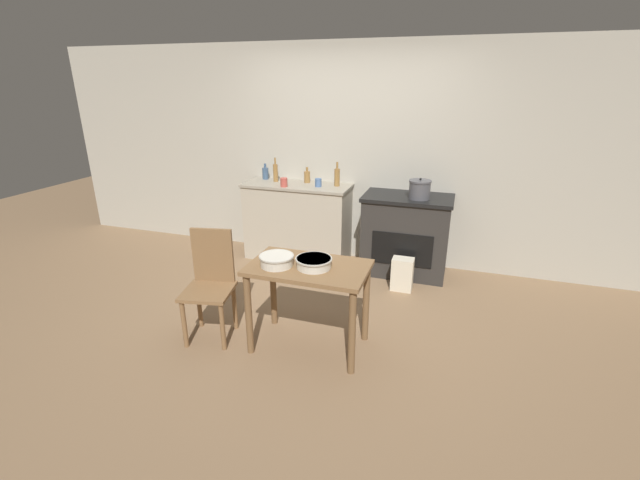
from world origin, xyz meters
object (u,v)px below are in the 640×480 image
Objects in this scene: mixing_bowl_small at (277,260)px; work_table at (309,281)px; flour_sack at (402,274)px; mixing_bowl_large at (314,262)px; cup_center at (318,183)px; bottle_left at (276,172)px; stock_pot at (420,189)px; chair at (210,282)px; bottle_far_left at (265,173)px; stove at (406,235)px; bottle_center_left at (307,177)px; bottle_mid_left at (337,177)px; cup_center_right at (284,182)px.

work_table is at bearing 18.10° from mixing_bowl_small.
mixing_bowl_large reaches higher than flour_sack.
bottle_left is at bearing 170.66° from cup_center.
stock_pot is at bearing -3.12° from cup_center.
cup_center is at bearing 67.05° from chair.
stove is at bearing -5.21° from bottle_far_left.
mixing_bowl_large is (0.92, 0.05, 0.28)m from chair.
bottle_center_left is (-1.37, 0.23, 0.00)m from stock_pot.
work_table is 1.92m from bottle_mid_left.
work_table is 3.29× the size of mixing_bowl_large.
stove is 0.58m from stock_pot.
bottle_far_left reaches higher than mixing_bowl_small.
mixing_bowl_small is at bearing -69.26° from cup_center_right.
stove is at bearing -2.86° from bottle_left.
cup_center is (0.76, -0.18, -0.03)m from bottle_far_left.
bottle_mid_left is 0.40m from bottle_center_left.
cup_center_right is at bearing -161.30° from cup_center.
work_table is 2.34m from bottle_far_left.
mixing_bowl_large is at bearing -55.97° from bottle_far_left.
cup_center is at bearing -39.55° from bottle_center_left.
bottle_left is (-0.85, 1.92, 0.27)m from mixing_bowl_small.
stock_pot is at bearing 70.02° from mixing_bowl_large.
bottle_mid_left is at bearing 26.65° from cup_center.
cup_center reaches higher than mixing_bowl_large.
stock_pot is at bearing -9.41° from bottle_center_left.
mixing_bowl_large is at bearing -109.98° from stock_pot.
stove is 5.23× the size of bottle_center_left.
mixing_bowl_small is at bearing -81.87° from cup_center.
mixing_bowl_small is 2.87× the size of cup_center.
bottle_far_left is at bearing 89.61° from chair.
cup_center_right is (-0.58, -0.23, -0.06)m from bottle_mid_left.
mixing_bowl_large is at bearing -8.14° from chair.
bottle_center_left is (0.39, 0.07, -0.04)m from bottle_left.
bottle_left is (0.18, -0.08, 0.04)m from bottle_far_left.
cup_center is (-0.50, 1.75, 0.39)m from work_table.
bottle_mid_left reaches higher than flour_sack.
chair is at bearing -78.87° from bottle_far_left.
bottle_far_left is 0.78m from cup_center.
work_table is 9.91× the size of cup_center.
stock_pot is at bearing -7.18° from bottle_far_left.
bottle_far_left is 0.56m from bottle_center_left.
mixing_bowl_large is 0.30m from mixing_bowl_small.
bottle_left reaches higher than stove.
work_table is at bearing -6.54° from chair.
bottle_mid_left is (-0.35, 1.87, 0.27)m from mixing_bowl_large.
stock_pot is 1.21× the size of bottle_far_left.
flour_sack is at bearing 65.21° from work_table.
chair is 0.69m from mixing_bowl_small.
stove is 10.23× the size of cup_center.
bottle_center_left reaches higher than chair.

